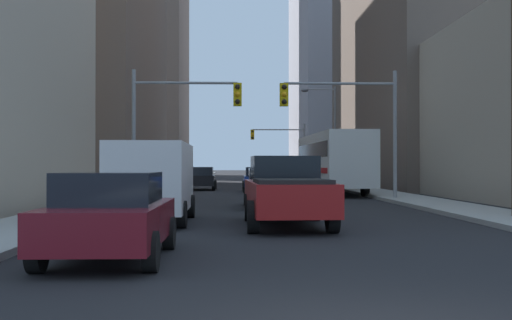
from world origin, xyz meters
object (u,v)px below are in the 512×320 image
(traffic_signal_near_right, at_px, (344,111))
(sedan_blue, at_px, (258,179))
(sedan_maroon, at_px, (111,216))
(sedan_grey, at_px, (269,188))
(traffic_signal_near_left, at_px, (182,111))
(traffic_signal_far_right, at_px, (280,142))
(city_bus, at_px, (333,160))
(cargo_van_white, at_px, (153,178))
(pickup_truck_red, at_px, (287,191))
(sedan_black, at_px, (201,178))

(traffic_signal_near_right, bearing_deg, sedan_blue, 109.00)
(sedan_maroon, bearing_deg, sedan_grey, 75.50)
(sedan_maroon, height_order, sedan_blue, same)
(traffic_signal_near_left, relative_size, traffic_signal_far_right, 1.00)
(traffic_signal_near_left, height_order, traffic_signal_near_right, same)
(traffic_signal_far_right, bearing_deg, sedan_grey, -94.71)
(city_bus, relative_size, traffic_signal_near_left, 1.93)
(traffic_signal_near_right, height_order, traffic_signal_far_right, same)
(city_bus, relative_size, traffic_signal_near_right, 1.93)
(sedan_grey, distance_m, traffic_signal_far_right, 42.93)
(sedan_blue, relative_size, traffic_signal_near_right, 0.70)
(sedan_blue, bearing_deg, city_bus, -36.02)
(city_bus, distance_m, cargo_van_white, 19.79)
(pickup_truck_red, bearing_deg, city_bus, 77.51)
(city_bus, xyz_separation_m, sedan_maroon, (-7.81, -25.29, -1.16))
(pickup_truck_red, relative_size, traffic_signal_near_right, 0.91)
(sedan_black, distance_m, traffic_signal_near_left, 13.60)
(sedan_black, distance_m, traffic_signal_far_right, 26.19)
(traffic_signal_near_right, relative_size, traffic_signal_far_right, 1.00)
(sedan_black, relative_size, traffic_signal_near_right, 0.70)
(pickup_truck_red, height_order, sedan_black, pickup_truck_red)
(pickup_truck_red, distance_m, traffic_signal_near_right, 12.88)
(pickup_truck_red, distance_m, sedan_grey, 7.47)
(sedan_maroon, height_order, traffic_signal_near_right, traffic_signal_near_right)
(city_bus, height_order, pickup_truck_red, city_bus)
(sedan_grey, bearing_deg, sedan_blue, 89.51)
(traffic_signal_far_right, bearing_deg, sedan_maroon, -97.11)
(pickup_truck_red, distance_m, traffic_signal_near_left, 12.93)
(traffic_signal_far_right, bearing_deg, pickup_truck_red, -93.95)
(city_bus, xyz_separation_m, pickup_truck_red, (-4.26, -19.23, -1.00))
(sedan_maroon, height_order, sedan_black, same)
(city_bus, distance_m, sedan_blue, 5.30)
(pickup_truck_red, height_order, cargo_van_white, cargo_van_white)
(sedan_black, height_order, traffic_signal_near_left, traffic_signal_near_left)
(city_bus, relative_size, traffic_signal_far_right, 1.93)
(cargo_van_white, xyz_separation_m, sedan_blue, (3.81, 21.13, -0.52))
(sedan_grey, bearing_deg, traffic_signal_far_right, 85.29)
(sedan_grey, xyz_separation_m, traffic_signal_near_right, (3.68, 4.47, 3.35))
(sedan_grey, bearing_deg, sedan_maroon, -104.50)
(sedan_blue, xyz_separation_m, traffic_signal_far_right, (3.39, 27.86, 3.36))
(pickup_truck_red, bearing_deg, traffic_signal_far_right, 86.05)
(cargo_van_white, distance_m, sedan_black, 24.00)
(sedan_blue, height_order, traffic_signal_near_right, traffic_signal_near_right)
(traffic_signal_far_right, bearing_deg, city_bus, -88.53)
(sedan_blue, bearing_deg, sedan_black, 142.11)
(pickup_truck_red, bearing_deg, traffic_signal_near_right, 73.08)
(city_bus, xyz_separation_m, traffic_signal_near_right, (-0.63, -7.28, 2.19))
(pickup_truck_red, xyz_separation_m, traffic_signal_far_right, (3.47, 50.13, 3.20))
(traffic_signal_far_right, bearing_deg, sedan_black, -105.79)
(sedan_maroon, xyz_separation_m, sedan_grey, (3.50, 13.54, 0.00))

